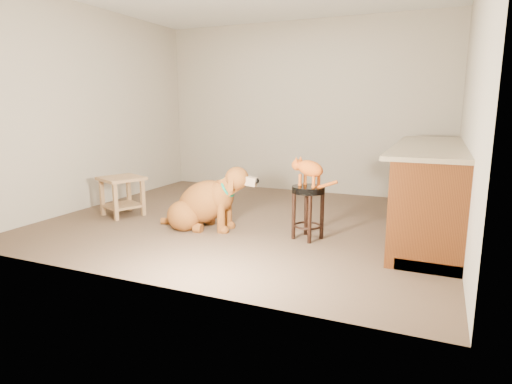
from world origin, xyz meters
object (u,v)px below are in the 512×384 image
at_px(side_table, 122,190).
at_px(tabby_kitten, 308,169).
at_px(golden_retriever, 205,204).
at_px(padded_stool, 308,202).
at_px(wood_stool, 419,180).

relative_size(side_table, tabby_kitten, 1.21).
distance_m(side_table, golden_retriever, 1.23).
height_order(padded_stool, side_table, padded_stool).
relative_size(padded_stool, wood_stool, 0.72).
xyz_separation_m(padded_stool, tabby_kitten, (-0.01, 0.01, 0.33)).
height_order(wood_stool, tabby_kitten, tabby_kitten).
distance_m(side_table, tabby_kitten, 2.40).
bearing_deg(golden_retriever, padded_stool, -1.37).
xyz_separation_m(side_table, golden_retriever, (1.22, -0.10, -0.04)).
bearing_deg(wood_stool, tabby_kitten, -119.42).
relative_size(padded_stool, golden_retriever, 0.46).
xyz_separation_m(padded_stool, wood_stool, (0.97, 1.75, 0.01)).
distance_m(padded_stool, tabby_kitten, 0.33).
height_order(side_table, golden_retriever, golden_retriever).
height_order(padded_stool, wood_stool, wood_stool).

